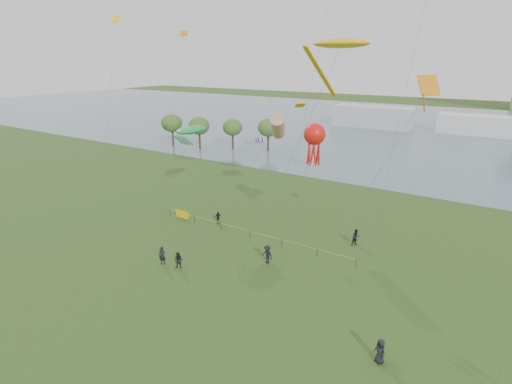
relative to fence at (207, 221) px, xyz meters
The scene contains 18 objects.
ground_plane 19.10m from the fence, 56.53° to the right, with size 400.00×400.00×0.00m, color #213B12.
lake 84.73m from the fence, 82.86° to the left, with size 400.00×120.00×0.08m, color slate.
pavilion_left 79.12m from the fence, 91.07° to the left, with size 22.00×8.00×6.00m, color silver.
pavilion_right 85.68m from the fence, 73.36° to the left, with size 18.00×7.00×5.00m, color silver.
trees 40.57m from the fence, 125.69° to the left, with size 25.22×11.91×7.28m.
fence is the anchor object (origin of this frame).
spectator_a 9.85m from the fence, 66.79° to the right, with size 0.82×0.64×1.69m, color black.
spectator_b 11.24m from the fence, 20.13° to the right, with size 1.23×0.71×1.91m, color black.
spectator_c 1.42m from the fence, 50.26° to the left, with size 0.91×0.38×1.56m, color black.
spectator_d 25.50m from the fence, 25.40° to the right, with size 0.87×0.56×1.77m, color black.
spectator_f 9.50m from the fence, 77.86° to the right, with size 0.68×0.44×1.86m, color black.
spectator_g 17.29m from the fence, 14.22° to the left, with size 0.90×0.70×1.86m, color black.
kite_stingray 24.19m from the fence, ahead, with size 7.89×10.07×20.44m.
kite_windsock 14.01m from the fence, 50.47° to the left, with size 7.02×11.20×13.17m.
kite_creature 11.32m from the fence, 144.75° to the left, with size 2.60×8.13×11.06m.
kite_octopus 17.53m from the fence, ahead, with size 2.29×4.64×13.28m.
kite_delta 28.23m from the fence, 16.82° to the right, with size 6.31×16.66×17.84m.
small_kites 24.46m from the fence, 11.57° to the left, with size 41.61×14.93×9.52m.
Camera 1 is at (15.59, -15.53, 18.72)m, focal length 26.00 mm.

